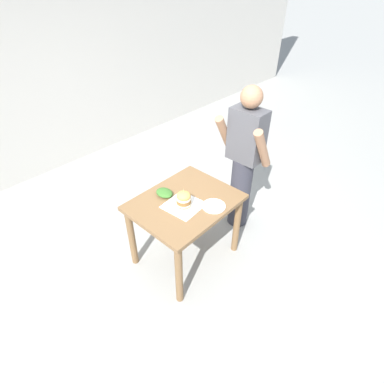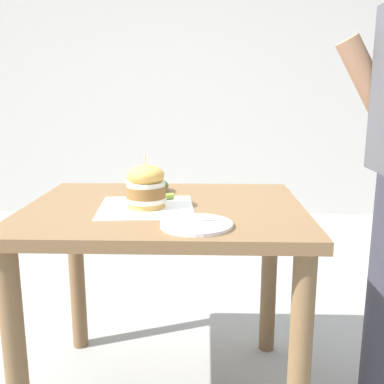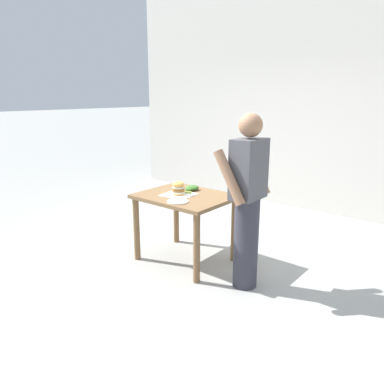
% 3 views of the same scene
% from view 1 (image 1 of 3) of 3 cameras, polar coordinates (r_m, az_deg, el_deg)
% --- Properties ---
extents(ground_plane, '(80.00, 80.00, 0.00)m').
position_cam_1_polar(ground_plane, '(3.40, -1.17, -11.86)').
color(ground_plane, '#9E9E99').
extents(patio_table, '(0.80, 0.99, 0.77)m').
position_cam_1_polar(patio_table, '(2.96, -1.32, -3.80)').
color(patio_table, brown).
rests_on(patio_table, ground).
extents(serving_paper, '(0.35, 0.35, 0.00)m').
position_cam_1_polar(serving_paper, '(2.81, -1.63, -2.54)').
color(serving_paper, white).
rests_on(serving_paper, patio_table).
extents(sandwich, '(0.14, 0.14, 0.19)m').
position_cam_1_polar(sandwich, '(2.76, -1.60, -1.35)').
color(sandwich, gold).
rests_on(sandwich, serving_paper).
extents(pickle_spear, '(0.06, 0.09, 0.02)m').
position_cam_1_polar(pickle_spear, '(2.89, -2.48, -0.97)').
color(pickle_spear, '#8EA83D').
rests_on(pickle_spear, serving_paper).
extents(side_plate_with_forks, '(0.22, 0.22, 0.02)m').
position_cam_1_polar(side_plate_with_forks, '(2.80, 4.18, -2.68)').
color(side_plate_with_forks, white).
rests_on(side_plate_with_forks, patio_table).
extents(side_salad, '(0.18, 0.14, 0.06)m').
position_cam_1_polar(side_salad, '(2.93, -5.29, -0.14)').
color(side_salad, '#386B28').
rests_on(side_salad, patio_table).
extents(diner_across_table, '(0.55, 0.35, 1.69)m').
position_cam_1_polar(diner_across_table, '(3.31, 9.83, 5.98)').
color(diner_across_table, '#33333D').
rests_on(diner_across_table, ground).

